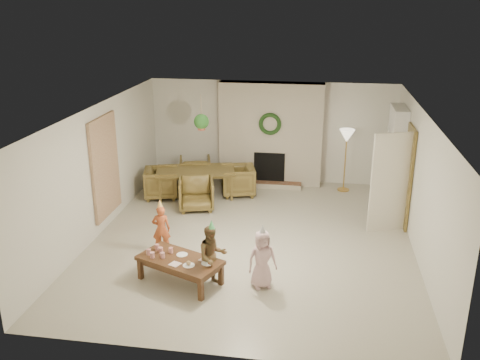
% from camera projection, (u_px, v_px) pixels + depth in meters
% --- Properties ---
extents(floor, '(7.00, 7.00, 0.00)m').
position_uv_depth(floor, '(252.00, 239.00, 10.07)').
color(floor, '#B7B29E').
rests_on(floor, ground).
extents(ceiling, '(7.00, 7.00, 0.00)m').
position_uv_depth(ceiling, '(253.00, 111.00, 9.24)').
color(ceiling, white).
rests_on(ceiling, wall_back).
extents(wall_back, '(7.00, 0.00, 7.00)m').
position_uv_depth(wall_back, '(272.00, 132.00, 12.91)').
color(wall_back, silver).
rests_on(wall_back, floor).
extents(wall_front, '(7.00, 0.00, 7.00)m').
position_uv_depth(wall_front, '(214.00, 270.00, 6.39)').
color(wall_front, silver).
rests_on(wall_front, floor).
extents(wall_left, '(0.00, 7.00, 7.00)m').
position_uv_depth(wall_left, '(99.00, 170.00, 10.10)').
color(wall_left, silver).
rests_on(wall_left, floor).
extents(wall_right, '(0.00, 7.00, 7.00)m').
position_uv_depth(wall_right, '(421.00, 186.00, 9.21)').
color(wall_right, silver).
rests_on(wall_right, floor).
extents(fireplace_mass, '(2.50, 0.40, 2.50)m').
position_uv_depth(fireplace_mass, '(271.00, 134.00, 12.73)').
color(fireplace_mass, '#5A171A').
rests_on(fireplace_mass, floor).
extents(fireplace_hearth, '(1.60, 0.30, 0.12)m').
position_uv_depth(fireplace_hearth, '(268.00, 185.00, 12.80)').
color(fireplace_hearth, '#592C18').
rests_on(fireplace_hearth, floor).
extents(fireplace_firebox, '(0.75, 0.12, 0.75)m').
position_uv_depth(fireplace_firebox, '(269.00, 167.00, 12.83)').
color(fireplace_firebox, black).
rests_on(fireplace_firebox, floor).
extents(fireplace_wreath, '(0.54, 0.10, 0.54)m').
position_uv_depth(fireplace_wreath, '(270.00, 124.00, 12.41)').
color(fireplace_wreath, '#173714').
rests_on(fireplace_wreath, fireplace_mass).
extents(floor_lamp_base, '(0.28, 0.28, 0.03)m').
position_uv_depth(floor_lamp_base, '(343.00, 190.00, 12.59)').
color(floor_lamp_base, gold).
rests_on(floor_lamp_base, floor).
extents(floor_lamp_post, '(0.03, 0.03, 1.35)m').
position_uv_depth(floor_lamp_post, '(345.00, 162.00, 12.36)').
color(floor_lamp_post, gold).
rests_on(floor_lamp_post, floor).
extents(floor_lamp_shade, '(0.36, 0.36, 0.30)m').
position_uv_depth(floor_lamp_shade, '(347.00, 136.00, 12.15)').
color(floor_lamp_shade, beige).
rests_on(floor_lamp_shade, floor_lamp_post).
extents(bookshelf_carcass, '(0.30, 1.00, 2.20)m').
position_uv_depth(bookshelf_carcass, '(395.00, 157.00, 11.43)').
color(bookshelf_carcass, white).
rests_on(bookshelf_carcass, floor).
extents(bookshelf_shelf_a, '(0.30, 0.92, 0.03)m').
position_uv_depth(bookshelf_shelf_a, '(391.00, 185.00, 11.65)').
color(bookshelf_shelf_a, white).
rests_on(bookshelf_shelf_a, bookshelf_carcass).
extents(bookshelf_shelf_b, '(0.30, 0.92, 0.03)m').
position_uv_depth(bookshelf_shelf_b, '(393.00, 168.00, 11.51)').
color(bookshelf_shelf_b, white).
rests_on(bookshelf_shelf_b, bookshelf_carcass).
extents(bookshelf_shelf_c, '(0.30, 0.92, 0.03)m').
position_uv_depth(bookshelf_shelf_c, '(395.00, 150.00, 11.38)').
color(bookshelf_shelf_c, white).
rests_on(bookshelf_shelf_c, bookshelf_carcass).
extents(bookshelf_shelf_d, '(0.30, 0.92, 0.03)m').
position_uv_depth(bookshelf_shelf_d, '(397.00, 132.00, 11.25)').
color(bookshelf_shelf_d, white).
rests_on(bookshelf_shelf_d, bookshelf_carcass).
extents(books_row_lower, '(0.20, 0.40, 0.24)m').
position_uv_depth(books_row_lower, '(392.00, 181.00, 11.46)').
color(books_row_lower, '#AA1F2C').
rests_on(books_row_lower, bookshelf_shelf_a).
extents(books_row_mid, '(0.20, 0.44, 0.24)m').
position_uv_depth(books_row_mid, '(392.00, 161.00, 11.52)').
color(books_row_mid, '#22567E').
rests_on(books_row_mid, bookshelf_shelf_b).
extents(books_row_upper, '(0.20, 0.36, 0.22)m').
position_uv_depth(books_row_upper, '(395.00, 146.00, 11.25)').
color(books_row_upper, '#A18122').
rests_on(books_row_upper, bookshelf_shelf_c).
extents(door_frame, '(0.05, 0.86, 2.04)m').
position_uv_depth(door_frame, '(408.00, 177.00, 10.41)').
color(door_frame, brown).
rests_on(door_frame, floor).
extents(door_leaf, '(0.77, 0.32, 2.00)m').
position_uv_depth(door_leaf, '(390.00, 183.00, 10.12)').
color(door_leaf, beige).
rests_on(door_leaf, floor).
extents(curtain_panel, '(0.06, 1.20, 2.00)m').
position_uv_depth(curtain_panel, '(105.00, 167.00, 10.28)').
color(curtain_panel, tan).
rests_on(curtain_panel, wall_left).
extents(dining_table, '(1.98, 1.41, 0.63)m').
position_uv_depth(dining_table, '(196.00, 183.00, 12.14)').
color(dining_table, brown).
rests_on(dining_table, floor).
extents(dining_chair_near, '(0.91, 0.92, 0.70)m').
position_uv_depth(dining_chair_near, '(196.00, 194.00, 11.39)').
color(dining_chair_near, brown).
rests_on(dining_chair_near, floor).
extents(dining_chair_far, '(0.91, 0.92, 0.70)m').
position_uv_depth(dining_chair_far, '(195.00, 171.00, 12.87)').
color(dining_chair_far, brown).
rests_on(dining_chair_far, floor).
extents(dining_chair_left, '(0.92, 0.91, 0.70)m').
position_uv_depth(dining_chair_left, '(162.00, 183.00, 12.06)').
color(dining_chair_left, brown).
rests_on(dining_chair_left, floor).
extents(dining_chair_right, '(0.92, 0.91, 0.70)m').
position_uv_depth(dining_chair_right, '(238.00, 180.00, 12.22)').
color(dining_chair_right, brown).
rests_on(dining_chair_right, floor).
extents(hanging_plant_cord, '(0.01, 0.01, 0.70)m').
position_uv_depth(hanging_plant_cord, '(201.00, 111.00, 10.94)').
color(hanging_plant_cord, tan).
rests_on(hanging_plant_cord, ceiling).
extents(hanging_plant_pot, '(0.16, 0.16, 0.12)m').
position_uv_depth(hanging_plant_pot, '(202.00, 127.00, 11.06)').
color(hanging_plant_pot, '#974530').
rests_on(hanging_plant_pot, hanging_plant_cord).
extents(hanging_plant_foliage, '(0.32, 0.32, 0.32)m').
position_uv_depth(hanging_plant_foliage, '(201.00, 122.00, 11.02)').
color(hanging_plant_foliage, '#1E521B').
rests_on(hanging_plant_foliage, hanging_plant_pot).
extents(coffee_table_top, '(1.51, 1.16, 0.06)m').
position_uv_depth(coffee_table_top, '(180.00, 260.00, 8.45)').
color(coffee_table_top, '#4D2F19').
rests_on(coffee_table_top, floor).
extents(coffee_table_apron, '(1.38, 1.02, 0.08)m').
position_uv_depth(coffee_table_apron, '(180.00, 264.00, 8.47)').
color(coffee_table_apron, '#4D2F19').
rests_on(coffee_table_apron, floor).
extents(coffee_leg_fl, '(0.10, 0.10, 0.35)m').
position_uv_depth(coffee_leg_fl, '(140.00, 269.00, 8.60)').
color(coffee_leg_fl, '#4D2F19').
rests_on(coffee_leg_fl, floor).
extents(coffee_leg_fr, '(0.10, 0.10, 0.35)m').
position_uv_depth(coffee_leg_fr, '(201.00, 290.00, 7.99)').
color(coffee_leg_fr, '#4D2F19').
rests_on(coffee_leg_fr, floor).
extents(coffee_leg_bl, '(0.10, 0.10, 0.35)m').
position_uv_depth(coffee_leg_bl, '(162.00, 256.00, 9.04)').
color(coffee_leg_bl, '#4D2F19').
rests_on(coffee_leg_bl, floor).
extents(coffee_leg_br, '(0.10, 0.10, 0.35)m').
position_uv_depth(coffee_leg_br, '(221.00, 275.00, 8.43)').
color(coffee_leg_br, '#4D2F19').
rests_on(coffee_leg_br, floor).
extents(cup_a, '(0.10, 0.10, 0.09)m').
position_uv_depth(cup_a, '(149.00, 252.00, 8.56)').
color(cup_a, white).
rests_on(cup_a, coffee_table_top).
extents(cup_b, '(0.10, 0.10, 0.09)m').
position_uv_depth(cup_b, '(157.00, 247.00, 8.72)').
color(cup_b, white).
rests_on(cup_b, coffee_table_top).
extents(cup_c, '(0.10, 0.10, 0.09)m').
position_uv_depth(cup_c, '(152.00, 255.00, 8.45)').
color(cup_c, white).
rests_on(cup_c, coffee_table_top).
extents(cup_d, '(0.10, 0.10, 0.09)m').
position_uv_depth(cup_d, '(161.00, 250.00, 8.62)').
color(cup_d, white).
rests_on(cup_d, coffee_table_top).
extents(cup_e, '(0.10, 0.10, 0.09)m').
position_uv_depth(cup_e, '(163.00, 255.00, 8.45)').
color(cup_e, white).
rests_on(cup_e, coffee_table_top).
extents(cup_f, '(0.10, 0.10, 0.09)m').
position_uv_depth(cup_f, '(171.00, 250.00, 8.61)').
color(cup_f, white).
rests_on(cup_f, coffee_table_top).
extents(plate_a, '(0.25, 0.25, 0.01)m').
position_uv_depth(plate_a, '(182.00, 255.00, 8.56)').
color(plate_a, white).
rests_on(plate_a, coffee_table_top).
extents(plate_b, '(0.25, 0.25, 0.01)m').
position_uv_depth(plate_b, '(189.00, 265.00, 8.22)').
color(plate_b, white).
rests_on(plate_b, coffee_table_top).
extents(plate_c, '(0.25, 0.25, 0.01)m').
position_uv_depth(plate_c, '(207.00, 263.00, 8.28)').
color(plate_c, white).
rests_on(plate_c, coffee_table_top).
extents(food_scoop, '(0.10, 0.10, 0.07)m').
position_uv_depth(food_scoop, '(189.00, 263.00, 8.21)').
color(food_scoop, tan).
rests_on(food_scoop, plate_b).
extents(napkin_left, '(0.21, 0.21, 0.01)m').
position_uv_depth(napkin_left, '(175.00, 264.00, 8.26)').
color(napkin_left, beige).
rests_on(napkin_left, coffee_table_top).
extents(napkin_right, '(0.21, 0.21, 0.01)m').
position_uv_depth(napkin_right, '(205.00, 259.00, 8.40)').
color(napkin_right, beige).
rests_on(napkin_right, coffee_table_top).
extents(child_red, '(0.36, 0.28, 0.90)m').
position_uv_depth(child_red, '(161.00, 229.00, 9.43)').
color(child_red, '#B95027').
rests_on(child_red, floor).
extents(party_hat_red, '(0.14, 0.14, 0.17)m').
position_uv_depth(party_hat_red, '(160.00, 204.00, 9.27)').
color(party_hat_red, '#EEF852').
rests_on(party_hat_red, child_red).
extents(child_plaid, '(0.62, 0.58, 1.02)m').
position_uv_depth(child_plaid, '(212.00, 256.00, 8.32)').
color(child_plaid, maroon).
rests_on(child_plaid, floor).
extents(party_hat_plaid, '(0.14, 0.14, 0.17)m').
position_uv_depth(party_hat_plaid, '(211.00, 225.00, 8.14)').
color(party_hat_plaid, '#54C56D').
rests_on(party_hat_plaid, child_plaid).
extents(child_pink, '(0.56, 0.48, 0.97)m').
position_uv_depth(child_pink, '(262.00, 259.00, 8.28)').
color(child_pink, beige).
rests_on(child_pink, floor).
extents(party_hat_pink, '(0.15, 0.15, 0.17)m').
position_uv_depth(party_hat_pink, '(263.00, 229.00, 8.10)').
color(party_hat_pink, silver).
rests_on(party_hat_pink, child_pink).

